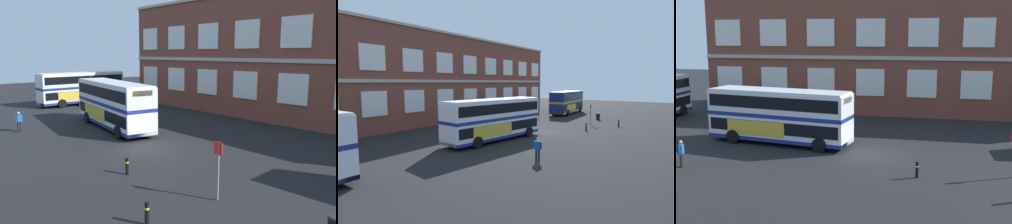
{
  "view_description": "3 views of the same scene",
  "coord_description": "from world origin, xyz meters",
  "views": [
    {
      "loc": [
        18.07,
        -13.52,
        6.52
      ],
      "look_at": [
        -2.29,
        3.93,
        1.85
      ],
      "focal_mm": 36.35,
      "sensor_mm": 36.0,
      "label": 1
    },
    {
      "loc": [
        -28.7,
        -14.14,
        5.7
      ],
      "look_at": [
        -2.48,
        3.83,
        2.27
      ],
      "focal_mm": 29.56,
      "sensor_mm": 36.0,
      "label": 2
    },
    {
      "loc": [
        4.14,
        -27.11,
        8.13
      ],
      "look_at": [
        -2.97,
        4.89,
        2.04
      ],
      "focal_mm": 44.81,
      "sensor_mm": 36.0,
      "label": 3
    }
  ],
  "objects": [
    {
      "name": "ground_plane",
      "position": [
        0.0,
        2.0,
        0.0
      ],
      "size": [
        120.0,
        120.0,
        0.0
      ],
      "primitive_type": "plane",
      "color": "black"
    },
    {
      "name": "brick_terminal_building",
      "position": [
        2.74,
        17.98,
        6.1
      ],
      "size": [
        45.55,
        8.19,
        12.48
      ],
      "color": "brown",
      "rests_on": "ground"
    },
    {
      "name": "double_decker_near",
      "position": [
        -22.3,
        6.47,
        2.15
      ],
      "size": [
        2.89,
        11.0,
        4.07
      ],
      "color": "silver",
      "rests_on": "ground"
    },
    {
      "name": "double_decker_middle",
      "position": [
        -7.3,
        1.93,
        2.15
      ],
      "size": [
        11.26,
        4.17,
        4.07
      ],
      "color": "silver",
      "rests_on": "ground"
    },
    {
      "name": "waiting_passenger",
      "position": [
        -11.12,
        -4.89,
        0.93
      ],
      "size": [
        0.32,
        0.64,
        1.7
      ],
      "color": "black",
      "rests_on": "ground"
    },
    {
      "name": "bus_stand_flag",
      "position": [
        8.63,
        -2.52,
        1.64
      ],
      "size": [
        0.44,
        0.1,
        2.7
      ],
      "color": "slate",
      "rests_on": "ground"
    },
    {
      "name": "safety_bollard_west",
      "position": [
        8.35,
        -6.25,
        0.49
      ],
      "size": [
        0.19,
        0.19,
        0.95
      ],
      "color": "black",
      "rests_on": "ground"
    },
    {
      "name": "safety_bollard_east",
      "position": [
        3.24,
        -3.74,
        0.49
      ],
      "size": [
        0.19,
        0.19,
        0.95
      ],
      "color": "black",
      "rests_on": "ground"
    }
  ]
}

